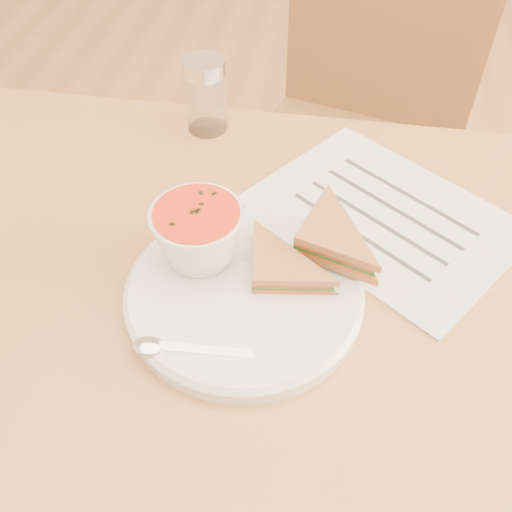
% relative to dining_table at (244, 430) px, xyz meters
% --- Properties ---
extents(floor, '(5.00, 6.00, 0.01)m').
position_rel_dining_table_xyz_m(floor, '(0.00, 0.00, -0.38)').
color(floor, '#936135').
rests_on(floor, ground).
extents(dining_table, '(1.00, 0.70, 0.75)m').
position_rel_dining_table_xyz_m(dining_table, '(0.00, 0.00, 0.00)').
color(dining_table, '#A47133').
rests_on(dining_table, floor).
extents(chair_far, '(0.53, 0.53, 0.97)m').
position_rel_dining_table_xyz_m(chair_far, '(0.12, 0.60, 0.11)').
color(chair_far, brown).
rests_on(chair_far, floor).
extents(plate, '(0.27, 0.27, 0.02)m').
position_rel_dining_table_xyz_m(plate, '(0.01, -0.02, 0.38)').
color(plate, white).
rests_on(plate, dining_table).
extents(soup_bowl, '(0.10, 0.10, 0.07)m').
position_rel_dining_table_xyz_m(soup_bowl, '(-0.05, 0.02, 0.43)').
color(soup_bowl, white).
rests_on(soup_bowl, plate).
extents(sandwich_half_a, '(0.11, 0.11, 0.03)m').
position_rel_dining_table_xyz_m(sandwich_half_a, '(0.02, -0.03, 0.41)').
color(sandwich_half_a, '#AF743D').
rests_on(sandwich_half_a, plate).
extents(sandwich_half_b, '(0.13, 0.13, 0.03)m').
position_rel_dining_table_xyz_m(sandwich_half_b, '(0.06, 0.02, 0.42)').
color(sandwich_half_b, '#AF743D').
rests_on(sandwich_half_b, plate).
extents(spoon, '(0.17, 0.05, 0.01)m').
position_rel_dining_table_xyz_m(spoon, '(-0.02, -0.11, 0.40)').
color(spoon, silver).
rests_on(spoon, plate).
extents(paper_menu, '(0.39, 0.37, 0.00)m').
position_rel_dining_table_xyz_m(paper_menu, '(0.16, 0.14, 0.38)').
color(paper_menu, silver).
rests_on(paper_menu, dining_table).
extents(condiment_shaker, '(0.07, 0.07, 0.11)m').
position_rel_dining_table_xyz_m(condiment_shaker, '(-0.10, 0.29, 0.43)').
color(condiment_shaker, silver).
rests_on(condiment_shaker, dining_table).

